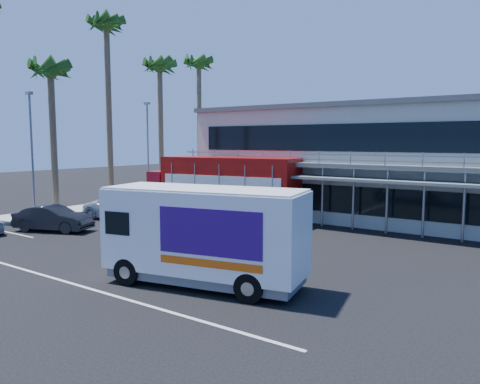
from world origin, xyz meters
The scene contains 15 objects.
ground centered at (0.00, 0.00, 0.00)m, with size 120.00×120.00×0.00m, color black.
building centered at (3.00, 14.94, 3.66)m, with size 22.40×12.00×7.30m.
curb_strip centered at (-15.00, 6.00, 0.08)m, with size 3.00×32.00×0.16m, color #A5A399.
palm_c centered at (-14.90, 3.00, 9.21)m, with size 2.80×2.80×10.75m.
palm_d centered at (-15.20, 8.00, 12.80)m, with size 2.80×2.80×14.75m.
palm_e centered at (-14.70, 13.00, 10.57)m, with size 2.80×2.80×12.25m.
palm_f centered at (-15.10, 18.50, 11.47)m, with size 2.80×2.80×13.25m.
light_pole_near centered at (-14.20, 1.00, 4.50)m, with size 0.50×0.25×8.09m.
light_pole_far centered at (-14.20, 11.00, 4.50)m, with size 0.50×0.25×8.09m.
red_truck centered at (-4.81, 8.41, 2.19)m, with size 12.03×4.06×3.97m.
white_van centered at (3.69, -3.41, 1.81)m, with size 7.34×3.82×3.42m.
parked_car_b centered at (-9.50, -0.72, 0.71)m, with size 1.51×4.33×1.43m, color black.
parked_car_c centered at (-9.50, 4.40, 0.72)m, with size 2.38×5.16×1.43m, color silver.
parked_car_d centered at (-11.56, 7.60, 0.78)m, with size 2.18×5.36×1.56m, color #2B2E39.
parked_car_e centered at (-12.50, 10.80, 0.68)m, with size 1.62×4.02×1.37m, color slate.
Camera 1 is at (13.91, -15.64, 5.03)m, focal length 35.00 mm.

